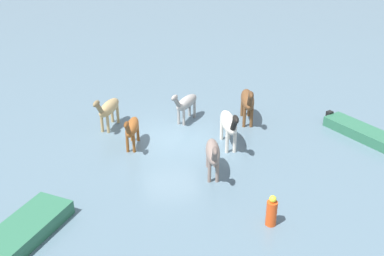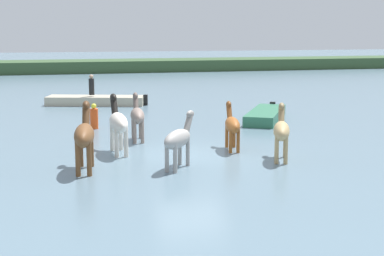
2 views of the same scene
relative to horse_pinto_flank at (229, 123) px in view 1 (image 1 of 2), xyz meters
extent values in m
plane|color=slate|center=(2.45, -0.98, -1.12)|extent=(197.46, 197.46, 0.00)
ellipsoid|color=silver|center=(0.00, -0.09, 0.01)|extent=(0.64, 2.05, 0.69)
cylinder|color=silver|center=(-0.17, 0.52, -0.56)|extent=(0.15, 0.15, 1.13)
cylinder|color=silver|center=(0.16, 0.52, -0.56)|extent=(0.15, 0.15, 1.13)
cylinder|color=silver|center=(-0.15, -0.71, -0.56)|extent=(0.15, 0.15, 1.13)
cylinder|color=silver|center=(0.18, -0.70, -0.56)|extent=(0.15, 0.15, 1.13)
cylinder|color=black|center=(-0.02, 0.99, 0.45)|extent=(0.25, 0.63, 0.75)
ellipsoid|color=black|center=(-0.02, 1.21, 0.76)|extent=(0.25, 0.56, 0.30)
ellipsoid|color=brown|center=(4.14, -0.49, -0.18)|extent=(0.79, 1.76, 0.57)
cylinder|color=brown|center=(4.09, 0.03, -0.65)|extent=(0.13, 0.13, 0.94)
cylinder|color=brown|center=(4.36, -0.01, -0.65)|extent=(0.13, 0.13, 0.94)
cylinder|color=brown|center=(3.91, -0.97, -0.65)|extent=(0.13, 0.13, 0.94)
cylinder|color=brown|center=(4.19, -1.02, -0.65)|extent=(0.13, 0.13, 0.94)
cylinder|color=brown|center=(4.29, 0.40, 0.19)|extent=(0.28, 0.55, 0.63)
ellipsoid|color=brown|center=(4.32, 0.57, 0.45)|extent=(0.27, 0.49, 0.25)
ellipsoid|color=gray|center=(1.03, 2.16, -0.11)|extent=(0.70, 1.87, 0.62)
cylinder|color=gray|center=(0.93, 2.72, -0.61)|extent=(0.14, 0.14, 1.01)
cylinder|color=gray|center=(1.23, 2.69, -0.61)|extent=(0.14, 0.14, 1.01)
cylinder|color=gray|center=(0.83, 1.62, -0.61)|extent=(0.14, 0.14, 1.01)
cylinder|color=gray|center=(1.13, 1.60, -0.61)|extent=(0.14, 0.14, 1.01)
cylinder|color=#63544C|center=(1.11, 3.13, 0.29)|extent=(0.26, 0.58, 0.68)
ellipsoid|color=#63544C|center=(1.13, 3.32, 0.57)|extent=(0.26, 0.52, 0.27)
ellipsoid|color=#9E9993|center=(1.53, -2.84, -0.15)|extent=(1.44, 1.73, 0.59)
cylinder|color=#9E9993|center=(1.72, -2.33, -0.64)|extent=(0.13, 0.13, 0.97)
cylinder|color=#9E9993|center=(1.96, -2.50, -0.64)|extent=(0.13, 0.13, 0.97)
cylinder|color=#9E9993|center=(1.11, -3.19, -0.64)|extent=(0.13, 0.13, 0.97)
cylinder|color=#9E9993|center=(1.35, -3.35, -0.64)|extent=(0.13, 0.13, 0.97)
cylinder|color=slate|center=(2.07, -2.08, 0.23)|extent=(0.48, 0.56, 0.65)
ellipsoid|color=slate|center=(2.18, -1.93, 0.50)|extent=(0.44, 0.51, 0.26)
ellipsoid|color=tan|center=(5.21, -2.52, -0.10)|extent=(1.20, 1.91, 0.62)
cylinder|color=tan|center=(5.28, -1.95, -0.61)|extent=(0.14, 0.14, 1.02)
cylinder|color=tan|center=(5.56, -2.06, -0.61)|extent=(0.14, 0.14, 1.02)
cylinder|color=tan|center=(4.87, -2.97, -0.61)|extent=(0.14, 0.14, 1.02)
cylinder|color=tan|center=(5.14, -3.09, -0.61)|extent=(0.14, 0.14, 1.02)
cylinder|color=olive|center=(5.58, -1.61, 0.30)|extent=(0.41, 0.60, 0.68)
ellipsoid|color=olive|center=(5.66, -1.43, 0.58)|extent=(0.39, 0.55, 0.27)
ellipsoid|color=brown|center=(-1.35, -2.45, 0.03)|extent=(0.88, 2.14, 0.70)
cylinder|color=brown|center=(-1.44, -1.81, -0.55)|extent=(0.15, 0.15, 1.15)
cylinder|color=brown|center=(-1.11, -1.85, -0.55)|extent=(0.15, 0.15, 1.15)
cylinder|color=brown|center=(-1.60, -3.05, -0.55)|extent=(0.15, 0.15, 1.15)
cylinder|color=brown|center=(-1.27, -3.09, -0.55)|extent=(0.15, 0.15, 1.15)
cylinder|color=#50311A|center=(-1.21, -1.36, 0.48)|extent=(0.32, 0.66, 0.77)
ellipsoid|color=#50311A|center=(-1.18, -1.14, 0.80)|extent=(0.31, 0.60, 0.31)
cube|color=#2D6B4C|center=(-6.26, -0.15, -0.96)|extent=(2.73, 3.86, 0.61)
cube|color=black|center=(-5.32, -1.92, -0.89)|extent=(0.36, 0.34, 0.66)
cube|color=#2D6B4C|center=(7.95, 5.92, -0.95)|extent=(3.65, 4.99, 0.65)
cylinder|color=#E54C19|center=(-0.43, 5.48, -0.67)|extent=(0.36, 0.36, 0.90)
sphere|color=yellow|center=(-0.43, 5.48, -0.10)|extent=(0.24, 0.24, 0.24)
camera|label=1|loc=(3.53, 17.32, 8.52)|focal=42.78mm
camera|label=2|loc=(-2.41, -20.39, 3.27)|focal=54.01mm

